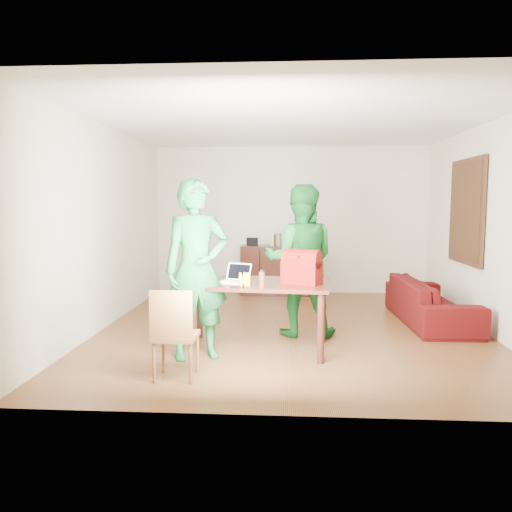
# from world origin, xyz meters

# --- Properties ---
(room) EXTENTS (5.20, 5.70, 2.90)m
(room) POSITION_xyz_m (0.01, 0.13, 1.31)
(room) COLOR #482412
(room) RESTS_ON ground
(table) EXTENTS (1.75, 1.08, 0.78)m
(table) POSITION_xyz_m (-0.42, -0.97, 0.68)
(table) COLOR black
(table) RESTS_ON ground
(chair) EXTENTS (0.40, 0.39, 0.88)m
(chair) POSITION_xyz_m (-1.11, -1.96, 0.26)
(chair) COLOR brown
(chair) RESTS_ON ground
(person_near) EXTENTS (0.83, 0.70, 1.93)m
(person_near) POSITION_xyz_m (-1.02, -1.31, 0.97)
(person_near) COLOR #16662C
(person_near) RESTS_ON ground
(person_far) EXTENTS (0.94, 0.75, 1.90)m
(person_far) POSITION_xyz_m (0.10, -0.27, 0.95)
(person_far) COLOR #13591D
(person_far) RESTS_ON ground
(laptop) EXTENTS (0.35, 0.31, 0.21)m
(laptop) POSITION_xyz_m (-0.66, -1.05, 0.83)
(laptop) COLOR white
(laptop) RESTS_ON table
(bananas) EXTENTS (0.19, 0.16, 0.06)m
(bananas) POSITION_xyz_m (-0.51, -1.33, 0.81)
(bananas) COLOR yellow
(bananas) RESTS_ON table
(bottle) EXTENTS (0.07, 0.07, 0.18)m
(bottle) POSITION_xyz_m (-0.33, -1.31, 0.87)
(bottle) COLOR #512612
(bottle) RESTS_ON table
(red_bag) EXTENTS (0.47, 0.38, 0.30)m
(red_bag) POSITION_xyz_m (0.10, -1.06, 0.93)
(red_bag) COLOR maroon
(red_bag) RESTS_ON table
(sofa) EXTENTS (0.86, 2.08, 0.60)m
(sofa) POSITION_xyz_m (1.95, 0.48, 0.30)
(sofa) COLOR #3A070C
(sofa) RESTS_ON ground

